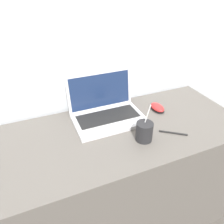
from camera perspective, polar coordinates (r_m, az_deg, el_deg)
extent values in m
cube|color=silver|center=(1.21, -3.80, 23.56)|extent=(7.00, 0.04, 2.50)
cube|color=#5B5651|center=(1.38, 2.27, -17.32)|extent=(1.31, 0.57, 0.76)
cube|color=silver|center=(1.18, -0.72, -2.02)|extent=(0.38, 0.24, 0.02)
cube|color=black|center=(1.18, -1.05, -1.11)|extent=(0.33, 0.13, 0.00)
cube|color=silver|center=(1.23, -3.14, 5.63)|extent=(0.38, 0.04, 0.21)
cube|color=#19284C|center=(1.22, -3.05, 5.56)|extent=(0.35, 0.03, 0.19)
cylinder|color=#232326|center=(1.04, 8.43, -5.07)|extent=(0.08, 0.08, 0.09)
cylinder|color=black|center=(1.02, 8.62, -3.14)|extent=(0.07, 0.07, 0.01)
cylinder|color=white|center=(1.01, 8.87, -1.87)|extent=(0.03, 0.03, 0.16)
ellipsoid|color=black|center=(1.31, 11.70, 0.75)|extent=(0.07, 0.11, 0.01)
ellipsoid|color=red|center=(1.30, 11.77, 1.24)|extent=(0.06, 0.10, 0.03)
cylinder|color=black|center=(1.13, 15.69, -5.27)|extent=(0.12, 0.09, 0.01)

